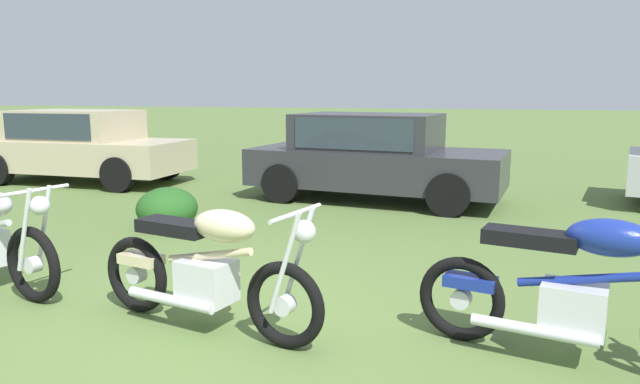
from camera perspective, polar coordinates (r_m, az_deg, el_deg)
ground_plane at (r=4.51m, az=-10.57°, el=-13.56°), size 120.00×120.00×0.00m
motorcycle_cream at (r=4.43m, az=-11.17°, el=-7.40°), size 2.03×0.74×1.02m
motorcycle_blue at (r=4.17m, az=23.96°, el=-8.99°), size 2.04×0.74×1.02m
car_beige at (r=12.40m, az=-22.66°, el=4.55°), size 4.12×1.85×1.43m
car_charcoal at (r=9.57m, az=5.24°, el=3.92°), size 4.26×2.17×1.43m
shrub_low at (r=7.81m, az=-14.88°, el=-1.58°), size 0.78×0.83×0.55m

